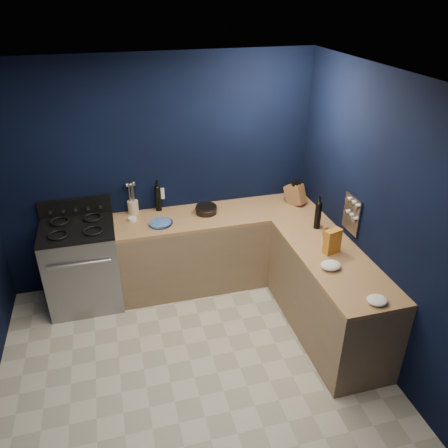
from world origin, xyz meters
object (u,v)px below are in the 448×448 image
object	(u,v)px
utensil_crock	(133,207)
knife_block	(295,195)
gas_range	(83,266)
plate_stack	(160,223)
crouton_bag	(332,241)

from	to	relation	value
utensil_crock	knife_block	world-z (taller)	knife_block
gas_range	utensil_crock	world-z (taller)	utensil_crock
plate_stack	knife_block	xyz separation A→B (m)	(1.59, 0.11, 0.10)
plate_stack	knife_block	world-z (taller)	knife_block
gas_range	plate_stack	world-z (taller)	plate_stack
gas_range	crouton_bag	distance (m)	2.66
utensil_crock	crouton_bag	world-z (taller)	crouton_bag
knife_block	crouton_bag	xyz separation A→B (m)	(-0.08, -1.09, 0.01)
utensil_crock	knife_block	xyz separation A→B (m)	(1.85, -0.24, 0.04)
gas_range	knife_block	distance (m)	2.52
gas_range	knife_block	world-z (taller)	knife_block
knife_block	plate_stack	bearing A→B (deg)	151.44
gas_range	plate_stack	xyz separation A→B (m)	(0.86, -0.08, 0.46)
gas_range	utensil_crock	bearing A→B (deg)	23.86
utensil_crock	knife_block	distance (m)	1.87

